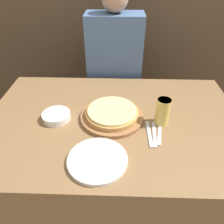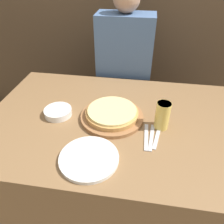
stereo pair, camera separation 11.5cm
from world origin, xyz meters
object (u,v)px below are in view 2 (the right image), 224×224
object	(u,v)px
dinner_plate	(89,158)
side_bowl	(58,112)
beer_glass	(163,115)
fork	(146,137)
spoon	(157,138)
dinner_knife	(151,137)
pizza_on_board	(112,114)
diner_person	(124,81)

from	to	relation	value
dinner_plate	side_bowl	size ratio (longest dim) A/B	1.73
beer_glass	side_bowl	size ratio (longest dim) A/B	0.97
fork	spoon	xyz separation A→B (m)	(0.05, -0.00, 0.00)
side_bowl	fork	world-z (taller)	side_bowl
dinner_knife	spoon	distance (m)	0.02
dinner_plate	spoon	size ratio (longest dim) A/B	1.61
pizza_on_board	diner_person	distance (m)	0.61
fork	beer_glass	bearing A→B (deg)	52.10
pizza_on_board	beer_glass	size ratio (longest dim) A/B	2.31
dinner_knife	side_bowl	bearing A→B (deg)	168.21
fork	diner_person	xyz separation A→B (m)	(-0.19, 0.72, -0.09)
pizza_on_board	beer_glass	bearing A→B (deg)	-7.40
pizza_on_board	side_bowl	bearing A→B (deg)	-176.76
pizza_on_board	spoon	bearing A→B (deg)	-27.34
beer_glass	fork	bearing A→B (deg)	-127.90
diner_person	side_bowl	bearing A→B (deg)	-115.52
pizza_on_board	diner_person	size ratio (longest dim) A/B	0.26
beer_glass	dinner_plate	distance (m)	0.42
beer_glass	spoon	distance (m)	0.12
spoon	diner_person	distance (m)	0.76
dinner_plate	diner_person	size ratio (longest dim) A/B	0.20
dinner_plate	beer_glass	bearing A→B (deg)	41.28
beer_glass	fork	size ratio (longest dim) A/B	0.77
pizza_on_board	beer_glass	world-z (taller)	beer_glass
dinner_plate	diner_person	distance (m)	0.91
spoon	diner_person	size ratio (longest dim) A/B	0.12
dinner_plate	dinner_knife	distance (m)	0.32
fork	diner_person	world-z (taller)	diner_person
dinner_plate	fork	size ratio (longest dim) A/B	1.37
beer_glass	side_bowl	xyz separation A→B (m)	(-0.55, 0.02, -0.06)
pizza_on_board	dinner_knife	bearing A→B (deg)	-30.03
pizza_on_board	fork	world-z (taller)	pizza_on_board
pizza_on_board	dinner_plate	xyz separation A→B (m)	(-0.05, -0.30, -0.02)
beer_glass	fork	world-z (taller)	beer_glass
pizza_on_board	fork	size ratio (longest dim) A/B	1.79
side_bowl	dinner_knife	bearing A→B (deg)	-11.79
diner_person	spoon	bearing A→B (deg)	-71.60
pizza_on_board	dinner_plate	bearing A→B (deg)	-99.63
fork	spoon	size ratio (longest dim) A/B	1.17
side_bowl	dinner_knife	size ratio (longest dim) A/B	0.79
beer_glass	dinner_plate	world-z (taller)	beer_glass
dinner_plate	dinner_knife	world-z (taller)	dinner_plate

